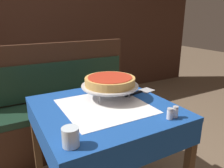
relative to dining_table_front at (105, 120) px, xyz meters
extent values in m
cube|color=#194799|center=(0.00, 0.00, 0.09)|extent=(0.86, 0.86, 0.03)
cube|color=white|center=(0.00, 0.00, 0.10)|extent=(0.54, 0.54, 0.00)
cube|color=#194799|center=(0.00, 0.00, 0.00)|extent=(0.86, 0.86, 0.15)
cube|color=#4C331E|center=(-0.40, 0.40, -0.29)|extent=(0.05, 0.05, 0.72)
cube|color=#4C331E|center=(0.40, 0.40, -0.29)|extent=(0.05, 0.05, 0.72)
cube|color=beige|center=(-0.17, 1.71, 0.10)|extent=(0.75, 0.75, 0.03)
cube|color=white|center=(-0.17, 1.71, 0.11)|extent=(0.47, 0.47, 0.00)
cube|color=beige|center=(-0.17, 1.71, 0.01)|extent=(0.75, 0.75, 0.14)
cube|color=#4C331E|center=(-0.51, 1.37, -0.29)|extent=(0.05, 0.05, 0.73)
cube|color=#4C331E|center=(0.18, 1.37, -0.29)|extent=(0.05, 0.05, 0.73)
cube|color=#4C331E|center=(-0.51, 2.06, -0.29)|extent=(0.05, 0.05, 0.73)
cube|color=#4C331E|center=(0.18, 2.06, -0.29)|extent=(0.05, 0.05, 0.73)
cube|color=#3D2316|center=(-0.07, 0.83, -0.44)|extent=(1.59, 0.46, 0.43)
cube|color=#193323|center=(-0.07, 0.83, -0.19)|extent=(1.56, 0.45, 0.06)
cube|color=#3D2316|center=(-0.07, 1.03, 0.12)|extent=(1.59, 0.06, 0.58)
cube|color=#193323|center=(-0.07, 0.99, 0.04)|extent=(1.53, 0.02, 0.37)
cube|color=#3D2319|center=(0.00, 2.23, 0.55)|extent=(6.00, 0.04, 2.40)
cylinder|color=#ADADB2|center=(0.10, 0.25, 0.15)|extent=(0.01, 0.01, 0.08)
cylinder|color=#ADADB2|center=(-0.02, 0.05, 0.15)|extent=(0.01, 0.01, 0.08)
cylinder|color=#ADADB2|center=(0.22, 0.05, 0.15)|extent=(0.01, 0.01, 0.08)
cylinder|color=#ADADB2|center=(0.10, 0.12, 0.18)|extent=(0.28, 0.28, 0.01)
cylinder|color=silver|center=(0.10, 0.12, 0.19)|extent=(0.39, 0.39, 0.01)
cylinder|color=silver|center=(0.10, 0.12, 0.20)|extent=(0.41, 0.41, 0.01)
cylinder|color=tan|center=(0.10, 0.12, 0.23)|extent=(0.36, 0.36, 0.06)
cylinder|color=red|center=(0.10, 0.12, 0.26)|extent=(0.31, 0.31, 0.01)
cube|color=#BCBCC1|center=(0.43, 0.11, 0.11)|extent=(0.12, 0.11, 0.00)
cube|color=black|center=(0.29, 0.09, 0.11)|extent=(0.17, 0.05, 0.01)
cylinder|color=silver|center=(-0.35, -0.33, 0.15)|extent=(0.08, 0.08, 0.09)
cylinder|color=silver|center=(0.24, -0.35, 0.13)|extent=(0.04, 0.04, 0.05)
cylinder|color=#B7B7BC|center=(0.24, -0.35, 0.16)|extent=(0.03, 0.03, 0.01)
cylinder|color=silver|center=(0.28, -0.35, 0.13)|extent=(0.03, 0.03, 0.05)
cylinder|color=#B7B7BC|center=(0.28, -0.35, 0.17)|extent=(0.03, 0.03, 0.02)
cube|color=#B2B2B7|center=(0.15, 0.39, 0.15)|extent=(0.10, 0.05, 0.09)
cube|color=black|center=(-0.26, 1.71, 0.13)|extent=(0.11, 0.11, 0.03)
cylinder|color=black|center=(-0.26, 1.71, 0.22)|extent=(0.01, 0.01, 0.15)
cylinder|color=gold|center=(-0.26, 1.74, 0.20)|extent=(0.04, 0.04, 0.12)
cylinder|color=#99194C|center=(-0.29, 1.69, 0.20)|extent=(0.04, 0.04, 0.12)
cylinder|color=white|center=(-0.23, 1.69, 0.20)|extent=(0.04, 0.04, 0.12)
camera|label=1|loc=(-0.60, -1.18, 0.68)|focal=35.00mm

